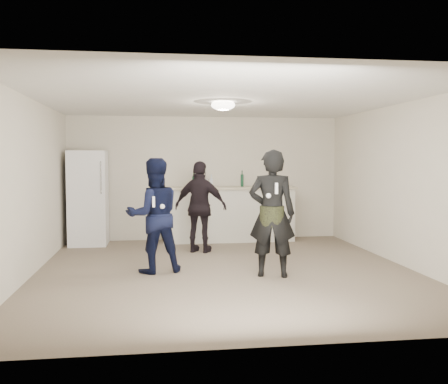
{
  "coord_description": "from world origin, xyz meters",
  "views": [
    {
      "loc": [
        -1.02,
        -7.16,
        1.64
      ],
      "look_at": [
        0.0,
        0.2,
        1.15
      ],
      "focal_mm": 40.0,
      "sensor_mm": 36.0,
      "label": 1
    }
  ],
  "objects": [
    {
      "name": "wall_front",
      "position": [
        0.0,
        -3.0,
        1.25
      ],
      "size": [
        6.0,
        0.0,
        6.0
      ],
      "primitive_type": "plane",
      "rotation": [
        -1.57,
        0.0,
        0.0
      ],
      "color": "beige",
      "rests_on": "floor"
    },
    {
      "name": "remote_man",
      "position": [
        -1.04,
        -0.21,
        1.05
      ],
      "size": [
        0.04,
        0.04,
        0.15
      ],
      "primitive_type": "cube",
      "color": "white",
      "rests_on": "man"
    },
    {
      "name": "wall_right",
      "position": [
        2.75,
        0.0,
        1.25
      ],
      "size": [
        0.0,
        6.0,
        6.0
      ],
      "primitive_type": "plane",
      "rotation": [
        1.57,
        0.0,
        -1.57
      ],
      "color": "beige",
      "rests_on": "floor"
    },
    {
      "name": "fridge",
      "position": [
        -2.29,
        2.6,
        0.9
      ],
      "size": [
        0.7,
        0.7,
        1.8
      ],
      "primitive_type": "cube",
      "color": "white",
      "rests_on": "floor"
    },
    {
      "name": "floor",
      "position": [
        0.0,
        0.0,
        0.0
      ],
      "size": [
        6.0,
        6.0,
        0.0
      ],
      "primitive_type": "plane",
      "color": "#6B5B4C",
      "rests_on": "ground"
    },
    {
      "name": "counter",
      "position": [
        0.43,
        2.67,
        0.53
      ],
      "size": [
        2.6,
        0.56,
        1.05
      ],
      "primitive_type": "cube",
      "color": "silver",
      "rests_on": "floor"
    },
    {
      "name": "remote_woman",
      "position": [
        0.59,
        -0.66,
        1.25
      ],
      "size": [
        0.04,
        0.04,
        0.15
      ],
      "primitive_type": "cube",
      "color": "white",
      "rests_on": "woman"
    },
    {
      "name": "wall_back",
      "position": [
        0.0,
        3.0,
        1.25
      ],
      "size": [
        6.0,
        0.0,
        6.0
      ],
      "primitive_type": "plane",
      "rotation": [
        1.57,
        0.0,
        0.0
      ],
      "color": "beige",
      "rests_on": "floor"
    },
    {
      "name": "nunchuk_woman",
      "position": [
        0.49,
        -0.63,
        1.15
      ],
      "size": [
        0.07,
        0.07,
        0.07
      ],
      "primitive_type": "sphere",
      "color": "white",
      "rests_on": "woman"
    },
    {
      "name": "wall_left",
      "position": [
        -2.75,
        0.0,
        1.25
      ],
      "size": [
        0.0,
        6.0,
        6.0
      ],
      "primitive_type": "plane",
      "rotation": [
        1.57,
        0.0,
        1.57
      ],
      "color": "beige",
      "rests_on": "floor"
    },
    {
      "name": "spectator",
      "position": [
        -0.23,
        1.53,
        0.8
      ],
      "size": [
        1.02,
        0.74,
        1.61
      ],
      "primitive_type": "imported",
      "rotation": [
        0.0,
        0.0,
        2.72
      ],
      "color": "black",
      "rests_on": "floor"
    },
    {
      "name": "counter_top",
      "position": [
        0.43,
        2.67,
        1.07
      ],
      "size": [
        2.68,
        0.64,
        0.04
      ],
      "primitive_type": "cube",
      "color": "beige",
      "rests_on": "counter"
    },
    {
      "name": "ceiling_dome",
      "position": [
        0.0,
        0.3,
        2.45
      ],
      "size": [
        0.36,
        0.36,
        0.16
      ],
      "primitive_type": "ellipsoid",
      "color": "white",
      "rests_on": "ceiling"
    },
    {
      "name": "man",
      "position": [
        -1.04,
        0.07,
        0.83
      ],
      "size": [
        0.93,
        0.79,
        1.66
      ],
      "primitive_type": "imported",
      "rotation": [
        0.0,
        0.0,
        3.37
      ],
      "color": "#0E153A",
      "rests_on": "floor"
    },
    {
      "name": "nunchuk_man",
      "position": [
        -0.92,
        -0.18,
        0.98
      ],
      "size": [
        0.07,
        0.07,
        0.07
      ],
      "primitive_type": "sphere",
      "color": "white",
      "rests_on": "man"
    },
    {
      "name": "camo_shorts",
      "position": [
        0.59,
        -0.41,
        0.85
      ],
      "size": [
        0.34,
        0.34,
        0.28
      ],
      "primitive_type": "cylinder",
      "color": "#2B3317",
      "rests_on": "woman"
    },
    {
      "name": "shaker",
      "position": [
        -0.02,
        2.54,
        1.18
      ],
      "size": [
        0.08,
        0.08,
        0.17
      ],
      "primitive_type": "cylinder",
      "color": "#AFAFB3",
      "rests_on": "counter_top"
    },
    {
      "name": "fridge_handle",
      "position": [
        -2.01,
        2.23,
        1.3
      ],
      "size": [
        0.02,
        0.02,
        0.6
      ],
      "primitive_type": "cylinder",
      "color": "#B7B7BB",
      "rests_on": "fridge"
    },
    {
      "name": "ceiling",
      "position": [
        0.0,
        0.0,
        2.5
      ],
      "size": [
        6.0,
        6.0,
        0.0
      ],
      "primitive_type": "plane",
      "rotation": [
        3.14,
        0.0,
        0.0
      ],
      "color": "silver",
      "rests_on": "wall_back"
    },
    {
      "name": "woman",
      "position": [
        0.59,
        -0.41,
        0.89
      ],
      "size": [
        0.74,
        0.59,
        1.77
      ],
      "primitive_type": "imported",
      "rotation": [
        0.0,
        0.0,
        2.86
      ],
      "color": "black",
      "rests_on": "floor"
    },
    {
      "name": "bottle_cluster",
      "position": [
        0.34,
        2.67,
        1.19
      ],
      "size": [
        1.58,
        0.33,
        0.24
      ],
      "color": "olive",
      "rests_on": "counter_top"
    }
  ]
}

